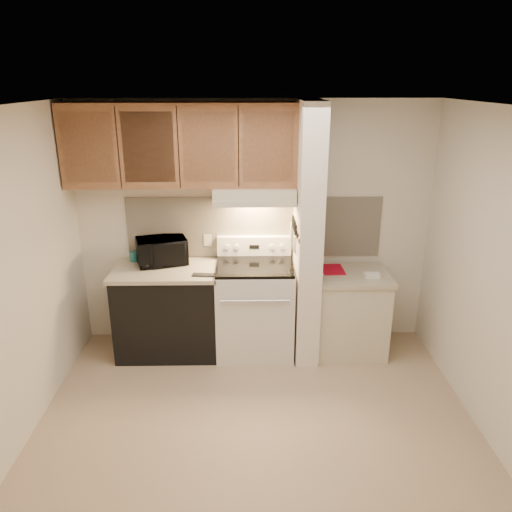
{
  "coord_description": "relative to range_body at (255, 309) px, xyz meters",
  "views": [
    {
      "loc": [
        -0.06,
        -3.43,
        2.68
      ],
      "look_at": [
        0.01,
        0.75,
        1.18
      ],
      "focal_mm": 35.0,
      "sensor_mm": 36.0,
      "label": 1
    }
  ],
  "objects": [
    {
      "name": "range_body",
      "position": [
        0.0,
        0.0,
        0.0
      ],
      "size": [
        0.76,
        0.65,
        0.92
      ],
      "primitive_type": "cube",
      "color": "silver",
      "rests_on": "floor"
    },
    {
      "name": "knife_blade_a",
      "position": [
        0.38,
        -0.23,
        0.76
      ],
      "size": [
        0.01,
        0.03,
        0.16
      ],
      "primitive_type": "cube",
      "color": "silver",
      "rests_on": "knife_strip"
    },
    {
      "name": "knife_handle_b",
      "position": [
        0.38,
        -0.14,
        0.91
      ],
      "size": [
        0.02,
        0.02,
        0.1
      ],
      "primitive_type": "cylinder",
      "color": "black",
      "rests_on": "knife_strip"
    },
    {
      "name": "range_knob_left_inner",
      "position": [
        -0.18,
        0.24,
        0.59
      ],
      "size": [
        0.05,
        0.02,
        0.05
      ],
      "primitive_type": "cylinder",
      "rotation": [
        1.57,
        0.0,
        0.0
      ],
      "color": "silver",
      "rests_on": "range_backguard"
    },
    {
      "name": "ceiling",
      "position": [
        0.0,
        -1.16,
        2.04
      ],
      "size": [
        3.6,
        3.6,
        0.0
      ],
      "primitive_type": "plane",
      "rotation": [
        3.14,
        0.0,
        0.0
      ],
      "color": "white",
      "rests_on": "wall_back"
    },
    {
      "name": "knife_blade_b",
      "position": [
        0.38,
        -0.14,
        0.75
      ],
      "size": [
        0.01,
        0.04,
        0.18
      ],
      "primitive_type": "cube",
      "color": "silver",
      "rests_on": "knife_strip"
    },
    {
      "name": "teal_jar",
      "position": [
        -1.23,
        0.23,
        0.5
      ],
      "size": [
        0.1,
        0.1,
        0.1
      ],
      "primitive_type": "cylinder",
      "rotation": [
        0.0,
        0.0,
        0.1
      ],
      "color": "#21696F",
      "rests_on": "left_countertop"
    },
    {
      "name": "left_countertop",
      "position": [
        -0.88,
        0.01,
        0.43
      ],
      "size": [
        1.04,
        0.67,
        0.04
      ],
      "primitive_type": "cube",
      "color": "#B6AB91",
      "rests_on": "dishwasher_front"
    },
    {
      "name": "oven_mitt",
      "position": [
        0.38,
        0.17,
        0.73
      ],
      "size": [
        0.03,
        0.1,
        0.25
      ],
      "primitive_type": "cube",
      "color": "gray",
      "rests_on": "partition_pillar"
    },
    {
      "name": "partition_pillar",
      "position": [
        0.51,
        -0.01,
        0.79
      ],
      "size": [
        0.22,
        0.7,
        2.5
      ],
      "primitive_type": "cube",
      "color": "white",
      "rests_on": "floor"
    },
    {
      "name": "knife_handle_c",
      "position": [
        0.38,
        -0.06,
        0.91
      ],
      "size": [
        0.02,
        0.02,
        0.1
      ],
      "primitive_type": "cylinder",
      "color": "black",
      "rests_on": "knife_strip"
    },
    {
      "name": "wall_back",
      "position": [
        0.0,
        0.34,
        0.79
      ],
      "size": [
        3.6,
        2.5,
        0.02
      ],
      "primitive_type": "cube",
      "rotation": [
        1.57,
        0.0,
        0.0
      ],
      "color": "beige",
      "rests_on": "floor"
    },
    {
      "name": "spoon_rest",
      "position": [
        -0.48,
        -0.19,
        0.46
      ],
      "size": [
        0.23,
        0.09,
        0.02
      ],
      "primitive_type": "cube",
      "rotation": [
        0.0,
        0.0,
        -0.09
      ],
      "color": "black",
      "rests_on": "left_countertop"
    },
    {
      "name": "floor",
      "position": [
        0.0,
        -1.16,
        -0.46
      ],
      "size": [
        3.6,
        3.6,
        0.0
      ],
      "primitive_type": "plane",
      "color": "tan",
      "rests_on": "ground"
    },
    {
      "name": "dishwasher_front",
      "position": [
        -0.88,
        0.01,
        -0.03
      ],
      "size": [
        1.0,
        0.63,
        0.87
      ],
      "primitive_type": "cube",
      "color": "black",
      "rests_on": "floor"
    },
    {
      "name": "outlet",
      "position": [
        -0.48,
        0.32,
        0.64
      ],
      "size": [
        0.08,
        0.01,
        0.12
      ],
      "primitive_type": "cube",
      "color": "beige",
      "rests_on": "backsplash"
    },
    {
      "name": "range_hood",
      "position": [
        0.0,
        0.12,
        1.17
      ],
      "size": [
        0.78,
        0.44,
        0.15
      ],
      "primitive_type": "cube",
      "color": "beige",
      "rests_on": "upper_cabinets"
    },
    {
      "name": "knife_blade_d",
      "position": [
        0.38,
        0.04,
        0.76
      ],
      "size": [
        0.01,
        0.04,
        0.16
      ],
      "primitive_type": "cube",
      "color": "silver",
      "rests_on": "knife_strip"
    },
    {
      "name": "cab_gap_a",
      "position": [
        -1.23,
        0.01,
        1.62
      ],
      "size": [
        0.01,
        0.01,
        0.73
      ],
      "primitive_type": "cube",
      "color": "black",
      "rests_on": "upper_cabinets"
    },
    {
      "name": "oven_handle",
      "position": [
        0.0,
        -0.35,
        0.26
      ],
      "size": [
        0.65,
        0.02,
        0.02
      ],
      "primitive_type": "cylinder",
      "rotation": [
        0.0,
        1.57,
        0.0
      ],
      "color": "silver",
      "rests_on": "range_body"
    },
    {
      "name": "cab_gap_c",
      "position": [
        -0.14,
        0.01,
        1.62
      ],
      "size": [
        0.01,
        0.01,
        0.73
      ],
      "primitive_type": "cube",
      "color": "black",
      "rests_on": "upper_cabinets"
    },
    {
      "name": "pillar_trim",
      "position": [
        0.39,
        -0.01,
        0.84
      ],
      "size": [
        0.01,
        0.7,
        0.04
      ],
      "primitive_type": "cube",
      "color": "#925D3B",
      "rests_on": "partition_pillar"
    },
    {
      "name": "range_backguard",
      "position": [
        0.0,
        0.28,
        0.59
      ],
      "size": [
        0.76,
        0.08,
        0.2
      ],
      "primitive_type": "cube",
      "color": "silver",
      "rests_on": "range_body"
    },
    {
      "name": "wall_left",
      "position": [
        -1.8,
        -1.16,
        0.79
      ],
      "size": [
        0.02,
        3.0,
        2.5
      ],
      "primitive_type": "cube",
      "color": "beige",
      "rests_on": "floor"
    },
    {
      "name": "range_knob_right_outer",
      "position": [
        0.28,
        0.24,
        0.59
      ],
      "size": [
        0.05,
        0.02,
        0.05
      ],
      "primitive_type": "cylinder",
      "rotation": [
        1.57,
        0.0,
        0.0
      ],
      "color": "silver",
      "rests_on": "range_backguard"
    },
    {
      "name": "cooktop",
      "position": [
        0.0,
        0.0,
        0.48
      ],
      "size": [
        0.74,
        0.64,
        0.03
      ],
      "primitive_type": "cube",
      "color": "black",
      "rests_on": "range_body"
    },
    {
      "name": "right_cab_base",
      "position": [
        0.97,
        -0.01,
        -0.06
      ],
      "size": [
        0.7,
        0.6,
        0.81
      ],
      "primitive_type": "cube",
      "color": "beige",
      "rests_on": "floor"
    },
    {
      "name": "white_box",
      "position": [
        1.14,
        -0.11,
        0.41
      ],
      "size": [
        0.15,
        0.1,
        0.04
      ],
      "primitive_type": "cube",
      "rotation": [
        0.0,
        0.0,
        -0.03
      ],
      "color": "white",
      "rests_on": "right_countertop"
    },
    {
      "name": "backsplash",
      "position": [
        0.0,
        0.33,
        0.78
      ],
      "size": [
        2.6,
        0.02,
        0.63
      ],
      "primitive_type": "cube",
      "color": "beige",
      "rests_on": "wall_back"
    },
    {
      "name": "knife_blade_e",
      "position": [
        0.38,
        0.09,
        0.75
      ],
      "size": [
        0.01,
        0.04,
        0.18
      ],
      "primitive_type": "cube",
      "color": "silver",
      "rests_on": "knife_strip"
    },
    {
      "name": "cab_door_a",
      "position": [
        -1.51,
        0.01,
        1.62
      ],
      "size": [
        0.46,
        0.01,
        0.63
      ],
      "primitive_type": "cube",
      "color": "#925D3B",
      "rests_on": "upper_cabinets"
    },
    {
      "name": "range_knob_left_outer",
      "position": [
        -0.28,
        0.24,
        0.59
      ],
      "size": [
        0.05,
        0.02,
        0.05
      ],
      "primitive_type": "cylinder",
      "rotation": [
        1.57,
        0.0,
        0.0
      ],
      "color": "silver",
      "rests_on": "range_backguard"
    },
    {
      "name": "knife_handle_a",
      "position": [
        0.38,
        -0.23,
        0.91
      ],
      "size": [
        0.02,
        0.02,
        0.1
      ],
      "primitive_type": "cylinder",
      "color": "black",
      "rests_on": "knife_strip"
    },
    {
      "name": "upper_cabinets",
      "position": [
        -0.69,
        0.17,
        1.62
      ],
      "size": [
        2.18,
        0.33,
        0.77
      ],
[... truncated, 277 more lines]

